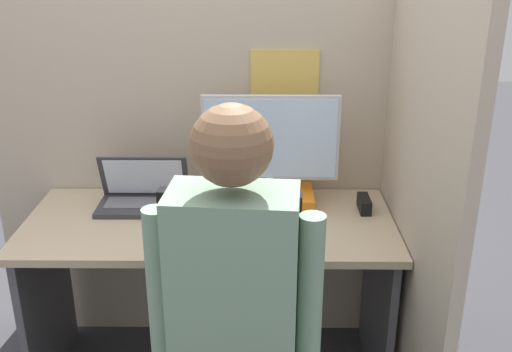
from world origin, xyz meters
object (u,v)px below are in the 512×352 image
object	(u,v)px
monitor	(271,143)
laptop	(143,197)
carrot_toy	(178,243)
person	(235,323)
paper_box	(270,199)
stapler	(364,204)

from	to	relation	value
monitor	laptop	distance (m)	0.56
laptop	carrot_toy	xyz separation A→B (m)	(0.19, -0.36, -0.02)
monitor	laptop	bearing A→B (deg)	-178.37
monitor	person	bearing A→B (deg)	-96.58
carrot_toy	person	world-z (taller)	person
laptop	paper_box	bearing A→B (deg)	1.32
carrot_toy	person	distance (m)	0.59
paper_box	monitor	bearing A→B (deg)	90.00
monitor	carrot_toy	world-z (taller)	monitor
laptop	monitor	bearing A→B (deg)	1.63
paper_box	monitor	size ratio (longest dim) A/B	0.65
paper_box	monitor	distance (m)	0.24
stapler	monitor	bearing A→B (deg)	173.74
paper_box	person	xyz separation A→B (m)	(-0.11, -0.91, 0.04)
laptop	person	xyz separation A→B (m)	(0.41, -0.90, 0.03)
stapler	person	xyz separation A→B (m)	(-0.48, -0.87, 0.05)
monitor	person	size ratio (longest dim) A/B	0.39
laptop	carrot_toy	size ratio (longest dim) A/B	2.89
laptop	stapler	world-z (taller)	laptop
person	laptop	bearing A→B (deg)	114.59
paper_box	laptop	distance (m)	0.52
carrot_toy	stapler	bearing A→B (deg)	25.00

